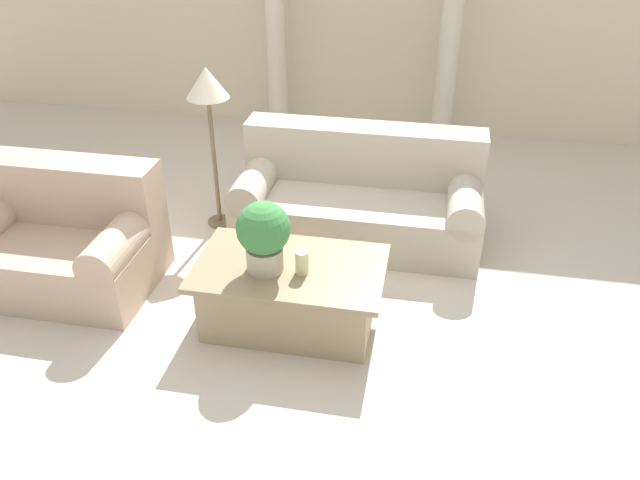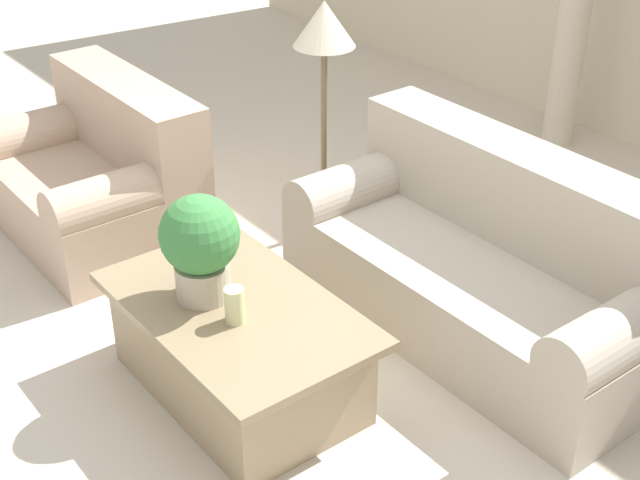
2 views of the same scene
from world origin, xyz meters
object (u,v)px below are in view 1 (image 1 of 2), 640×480
object	(u,v)px
sofa_long	(359,197)
coffee_table	(291,293)
loveseat	(63,238)
floor_lamp	(208,93)
potted_plant	(264,234)

from	to	relation	value
sofa_long	coffee_table	world-z (taller)	sofa_long
coffee_table	loveseat	bearing A→B (deg)	173.83
floor_lamp	sofa_long	bearing A→B (deg)	3.00
sofa_long	loveseat	xyz separation A→B (m)	(-2.05, -1.07, 0.01)
sofa_long	loveseat	distance (m)	2.32
loveseat	sofa_long	bearing A→B (deg)	27.55
loveseat	coffee_table	size ratio (longest dim) A/B	1.08
coffee_table	floor_lamp	xyz separation A→B (m)	(-0.92, 1.20, 0.93)
potted_plant	floor_lamp	bearing A→B (deg)	121.42
sofa_long	potted_plant	bearing A→B (deg)	-108.22
coffee_table	floor_lamp	bearing A→B (deg)	127.51
floor_lamp	loveseat	bearing A→B (deg)	-129.88
coffee_table	potted_plant	xyz separation A→B (m)	(-0.15, -0.07, 0.49)
sofa_long	potted_plant	world-z (taller)	potted_plant
potted_plant	floor_lamp	size ratio (longest dim) A/B	0.35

